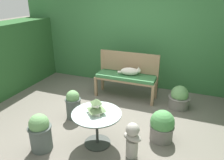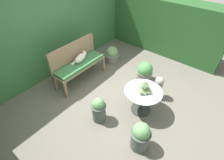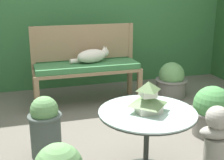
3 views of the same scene
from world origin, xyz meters
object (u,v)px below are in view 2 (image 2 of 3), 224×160
garden_bust (158,87)px  potted_plant_path_edge (145,72)px  potted_plant_patio_mid (99,109)px  garden_bench (80,65)px  potted_plant_bench_right (112,55)px  potted_plant_table_far (140,136)px  pagoda_birdhouse (144,87)px  cat (80,58)px  patio_table (143,95)px

garden_bust → potted_plant_path_edge: garden_bust is taller
potted_plant_patio_mid → garden_bust: bearing=-24.5°
garden_bench → potted_plant_bench_right: (1.22, -0.06, -0.25)m
potted_plant_table_far → potted_plant_patio_mid: size_ratio=1.06×
potted_plant_path_edge → potted_plant_patio_mid: (-1.73, 0.06, 0.04)m
pagoda_birdhouse → garden_bench: bearing=93.2°
cat → patio_table: 1.85m
potted_plant_bench_right → potted_plant_path_edge: bearing=-97.5°
garden_bench → garden_bust: (0.71, -1.88, -0.16)m
garden_bench → patio_table: 1.81m
cat → potted_plant_table_far: cat is taller
potted_plant_path_edge → garden_bench: bearing=129.2°
patio_table → pagoda_birdhouse: pagoda_birdhouse is taller
garden_bench → potted_plant_bench_right: 1.25m
cat → pagoda_birdhouse: size_ratio=2.17×
cat → garden_bust: size_ratio=0.95×
garden_bench → potted_plant_patio_mid: size_ratio=2.41×
pagoda_birdhouse → garden_bust: 0.72m
garden_bust → garden_bench: bearing=124.8°
potted_plant_path_edge → potted_plant_patio_mid: size_ratio=0.92×
pagoda_birdhouse → garden_bust: size_ratio=0.44×
patio_table → pagoda_birdhouse: bearing=90.0°
garden_bench → potted_plant_patio_mid: potted_plant_patio_mid is taller
patio_table → potted_plant_bench_right: bearing=57.2°
potted_plant_path_edge → potted_plant_table_far: (-1.73, -0.94, 0.05)m
pagoda_birdhouse → potted_plant_bench_right: (1.12, 1.74, -0.46)m
garden_bench → cat: 0.19m
pagoda_birdhouse → potted_plant_table_far: (-0.77, -0.44, -0.37)m
potted_plant_path_edge → pagoda_birdhouse: bearing=-152.6°
garden_bench → potted_plant_path_edge: bearing=-50.8°
potted_plant_bench_right → garden_bench: bearing=177.2°
potted_plant_table_far → potted_plant_patio_mid: bearing=90.0°
garden_bench → cat: bearing=25.1°
potted_plant_table_far → pagoda_birdhouse: bearing=29.6°
garden_bench → potted_plant_bench_right: garden_bench is taller
potted_plant_patio_mid → potted_plant_path_edge: bearing=-1.9°
potted_plant_path_edge → potted_plant_patio_mid: 1.73m
potted_plant_bench_right → potted_plant_table_far: 2.89m
garden_bust → potted_plant_table_far: potted_plant_table_far is taller
pagoda_birdhouse → potted_plant_patio_mid: (-0.77, 0.56, -0.39)m
garden_bench → potted_plant_table_far: (-0.67, -2.24, -0.16)m
garden_bust → potted_plant_path_edge: bearing=72.5°
garden_bench → potted_plant_patio_mid: 1.43m
patio_table → potted_plant_path_edge: patio_table is taller
garden_bench → potted_plant_path_edge: garden_bench is taller
garden_bust → potted_plant_bench_right: bearing=88.2°
potted_plant_path_edge → potted_plant_table_far: bearing=-151.6°
potted_plant_bench_right → potted_plant_patio_mid: size_ratio=0.85×
potted_plant_patio_mid → garden_bench: bearing=61.8°
garden_bust → pagoda_birdhouse: bearing=-172.9°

